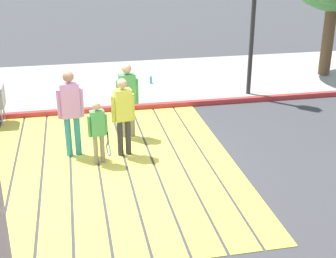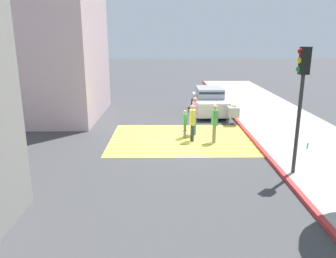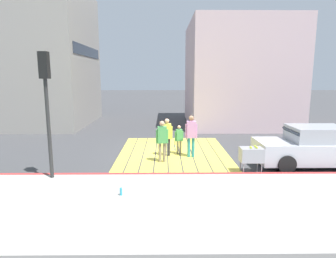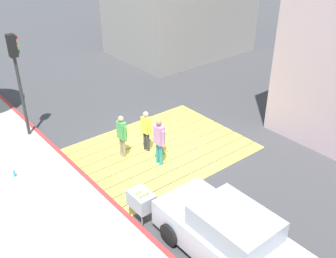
{
  "view_description": "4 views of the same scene",
  "coord_description": "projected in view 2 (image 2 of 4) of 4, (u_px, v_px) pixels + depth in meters",
  "views": [
    {
      "loc": [
        8.58,
        -0.63,
        4.3
      ],
      "look_at": [
        0.51,
        1.03,
        0.93
      ],
      "focal_mm": 50.93,
      "sensor_mm": 36.0,
      "label": 1
    },
    {
      "loc": [
        0.71,
        14.64,
        4.53
      ],
      "look_at": [
        0.58,
        0.81,
        0.71
      ],
      "focal_mm": 35.78,
      "sensor_mm": 36.0,
      "label": 2
    },
    {
      "loc": [
        -13.12,
        0.4,
        3.49
      ],
      "look_at": [
        0.48,
        0.25,
        1.03
      ],
      "focal_mm": 31.53,
      "sensor_mm": 36.0,
      "label": 3
    },
    {
      "loc": [
        -7.99,
        -10.21,
        8.11
      ],
      "look_at": [
        0.11,
        -0.25,
        0.97
      ],
      "focal_mm": 41.98,
      "sensor_mm": 36.0,
      "label": 4
    }
  ],
  "objects": [
    {
      "name": "curb_painted",
      "position": [
        251.0,
        138.0,
        15.34
      ],
      "size": [
        0.16,
        40.0,
        0.13
      ],
      "primitive_type": "cube",
      "color": "#BC3333",
      "rests_on": "ground"
    },
    {
      "name": "car_parked_near_curb",
      "position": [
        209.0,
        101.0,
        20.34
      ],
      "size": [
        1.99,
        4.31,
        1.57
      ],
      "color": "silver",
      "rests_on": "ground"
    },
    {
      "name": "ground_plane",
      "position": [
        181.0,
        139.0,
        15.32
      ],
      "size": [
        120.0,
        120.0,
        0.0
      ],
      "primitive_type": "plane",
      "color": "#424244"
    },
    {
      "name": "water_bottle",
      "position": [
        308.0,
        145.0,
        13.71
      ],
      "size": [
        0.07,
        0.07,
        0.22
      ],
      "primitive_type": "cylinder",
      "color": "#33A5BF",
      "rests_on": "sidewalk_west"
    },
    {
      "name": "pedestrian_child_with_racket",
      "position": [
        185.0,
        122.0,
        15.35
      ],
      "size": [
        0.28,
        0.42,
        1.32
      ],
      "color": "gray",
      "rests_on": "ground"
    },
    {
      "name": "building_far_south",
      "position": [
        28.0,
        54.0,
        18.98
      ],
      "size": [
        8.0,
        7.04,
        7.17
      ],
      "color": "beige",
      "rests_on": "ground"
    },
    {
      "name": "pedestrian_adult_trailing",
      "position": [
        192.0,
        120.0,
        14.78
      ],
      "size": [
        0.27,
        0.48,
        1.66
      ],
      "color": "#333338",
      "rests_on": "ground"
    },
    {
      "name": "traffic_light_corner",
      "position": [
        301.0,
        86.0,
        10.5
      ],
      "size": [
        0.39,
        0.28,
        4.24
      ],
      "color": "#2D2D2D",
      "rests_on": "ground"
    },
    {
      "name": "pedestrian_adult_side",
      "position": [
        195.0,
        113.0,
        15.76
      ],
      "size": [
        0.25,
        0.53,
        1.82
      ],
      "color": "teal",
      "rests_on": "ground"
    },
    {
      "name": "crosswalk_stripes",
      "position": [
        181.0,
        139.0,
        15.32
      ],
      "size": [
        6.4,
        4.9,
        0.01
      ],
      "color": "#EAD64C",
      "rests_on": "ground"
    },
    {
      "name": "sidewalk_west",
      "position": [
        302.0,
        138.0,
        15.36
      ],
      "size": [
        4.8,
        40.0,
        0.12
      ],
      "primitive_type": "cube",
      "color": "#ADA8A0",
      "rests_on": "ground"
    },
    {
      "name": "tennis_ball_cart",
      "position": [
        233.0,
        112.0,
        17.78
      ],
      "size": [
        0.56,
        0.8,
        1.02
      ],
      "color": "#99999E",
      "rests_on": "ground"
    },
    {
      "name": "pedestrian_adult_lead",
      "position": [
        215.0,
        121.0,
        14.58
      ],
      "size": [
        0.25,
        0.5,
        1.71
      ],
      "color": "gray",
      "rests_on": "ground"
    }
  ]
}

